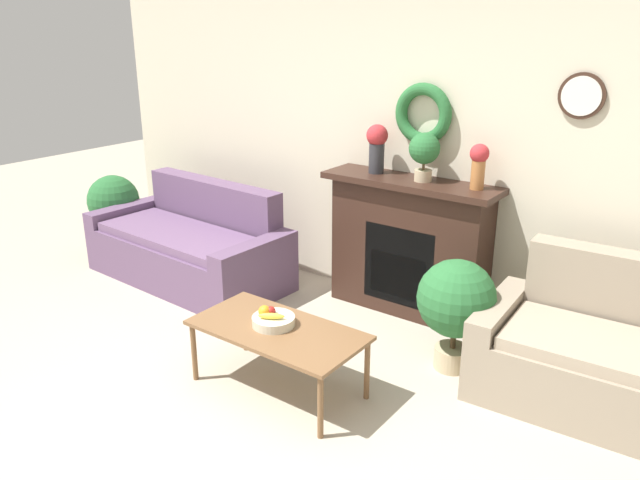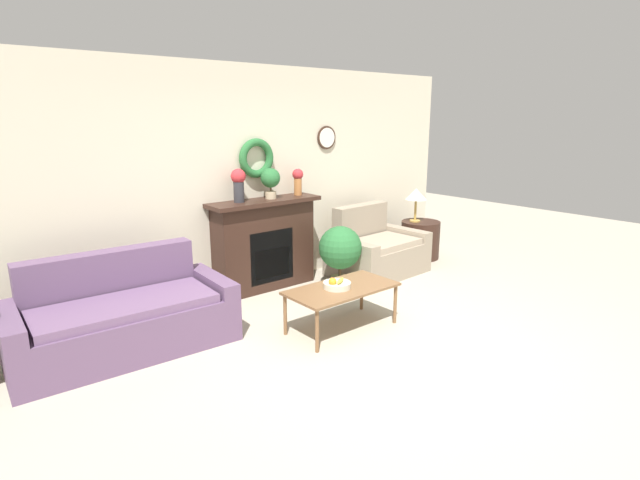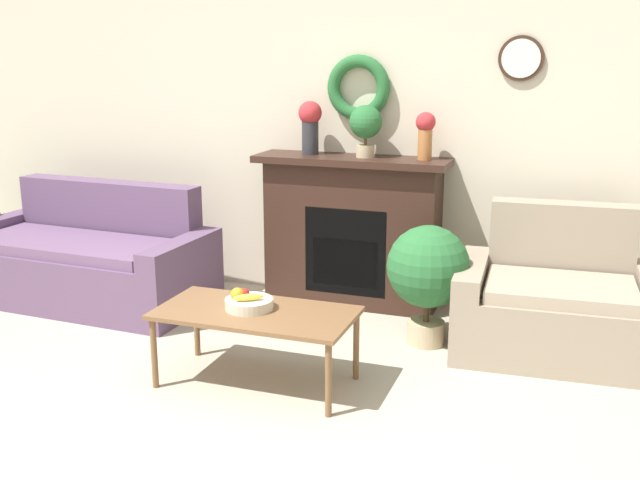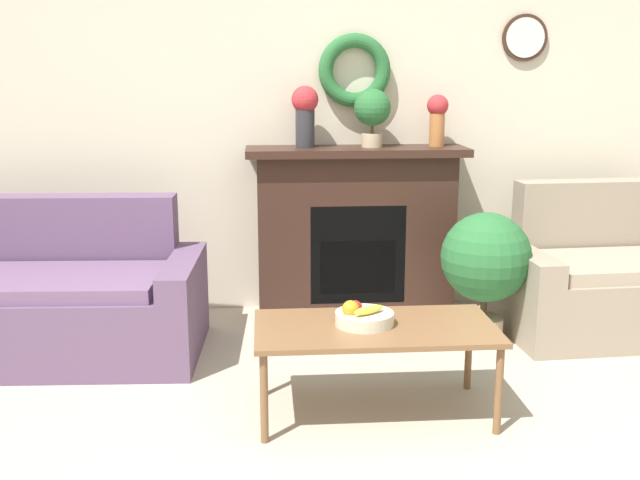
% 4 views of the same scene
% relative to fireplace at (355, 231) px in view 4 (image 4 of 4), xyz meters
% --- Properties ---
extents(wall_back, '(6.80, 0.16, 2.70)m').
position_rel_fireplace_xyz_m(wall_back, '(-0.08, 0.21, 0.79)').
color(wall_back, beige).
rests_on(wall_back, ground_plane).
extents(fireplace, '(1.43, 0.41, 1.13)m').
position_rel_fireplace_xyz_m(fireplace, '(0.00, 0.00, 0.00)').
color(fireplace, '#331E16').
rests_on(fireplace, ground_plane).
extents(couch_left, '(1.97, 0.98, 0.87)m').
position_rel_fireplace_xyz_m(couch_left, '(-1.95, -0.58, -0.26)').
color(couch_left, '#604766').
rests_on(couch_left, ground_plane).
extents(loveseat_right, '(1.31, 0.94, 0.91)m').
position_rel_fireplace_xyz_m(loveseat_right, '(1.51, -0.44, -0.26)').
color(loveseat_right, gray).
rests_on(loveseat_right, ground_plane).
extents(coffee_table, '(1.13, 0.58, 0.44)m').
position_rel_fireplace_xyz_m(coffee_table, '(-0.09, -1.53, -0.16)').
color(coffee_table, brown).
rests_on(coffee_table, ground_plane).
extents(fruit_bowl, '(0.28, 0.28, 0.12)m').
position_rel_fireplace_xyz_m(fruit_bowl, '(-0.15, -1.51, -0.09)').
color(fruit_bowl, beige).
rests_on(fruit_bowl, coffee_table).
extents(vase_on_mantel_left, '(0.17, 0.17, 0.39)m').
position_rel_fireplace_xyz_m(vase_on_mantel_left, '(-0.33, 0.01, 0.79)').
color(vase_on_mantel_left, '#2D2D33').
rests_on(vase_on_mantel_left, fireplace).
extents(vase_on_mantel_right, '(0.14, 0.14, 0.33)m').
position_rel_fireplace_xyz_m(vase_on_mantel_right, '(0.53, 0.01, 0.75)').
color(vase_on_mantel_right, '#AD6B38').
rests_on(vase_on_mantel_right, fireplace).
extents(potted_plant_on_mantel, '(0.24, 0.24, 0.37)m').
position_rel_fireplace_xyz_m(potted_plant_on_mantel, '(0.10, -0.01, 0.79)').
color(potted_plant_on_mantel, tan).
rests_on(potted_plant_on_mantel, fireplace).
extents(potted_plant_floor_by_loveseat, '(0.53, 0.53, 0.80)m').
position_rel_fireplace_xyz_m(potted_plant_floor_by_loveseat, '(0.70, -0.61, -0.06)').
color(potted_plant_floor_by_loveseat, tan).
rests_on(potted_plant_floor_by_loveseat, ground_plane).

